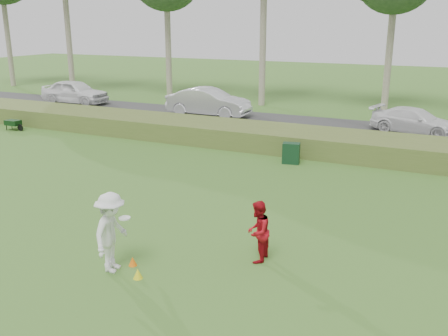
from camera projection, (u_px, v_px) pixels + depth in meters
The scene contains 12 objects.
ground at pixel (155, 261), 12.19m from camera, with size 120.00×120.00×0.00m, color #336321.
reed_strip at pixel (299, 140), 22.49m from camera, with size 80.00×3.00×0.90m, color #485E25.
park_road at pixel (326, 129), 26.95m from camera, with size 80.00×6.00×0.06m, color #2D2D2D.
player_white at pixel (111, 232), 11.49m from camera, with size 0.99×1.34×1.92m.
player_red at pixel (258, 232), 12.00m from camera, with size 0.75×0.58×1.53m, color #A80E18.
cone_orange at pixel (133, 261), 11.94m from camera, with size 0.20×0.20×0.22m, color orange.
cone_yellow at pixel (138, 274), 11.34m from camera, with size 0.22×0.22×0.24m, color yellow.
utility_cabinet at pixel (291, 153), 20.40m from camera, with size 0.69×0.43×0.86m, color #11331B.
wheelbarrow at pixel (13, 123), 26.61m from camera, with size 1.08×0.50×0.54m.
car_left at pixel (75, 92), 34.66m from camera, with size 1.94×4.82×1.64m, color white.
car_mid at pixel (209, 102), 30.15m from camera, with size 1.78×5.11×1.68m, color white.
car_right at pixel (415, 121), 25.51m from camera, with size 1.81×4.44×1.29m, color white.
Camera 1 is at (6.21, -9.29, 5.65)m, focal length 40.00 mm.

